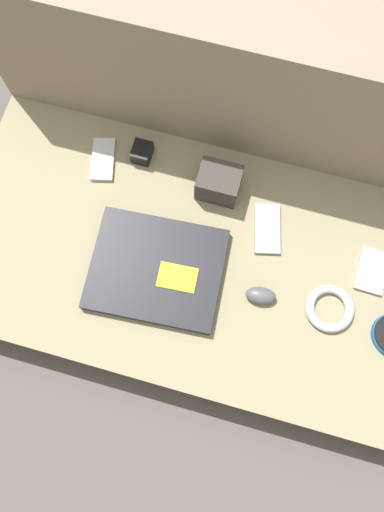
% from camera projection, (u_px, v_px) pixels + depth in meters
% --- Properties ---
extents(ground_plane, '(8.00, 8.00, 0.00)m').
position_uv_depth(ground_plane, '(192.00, 271.00, 1.31)').
color(ground_plane, '#4C4742').
extents(couch_seat, '(1.16, 0.61, 0.12)m').
position_uv_depth(couch_seat, '(192.00, 265.00, 1.25)').
color(couch_seat, '#847A5B').
rests_on(couch_seat, ground_plane).
extents(couch_backrest, '(1.16, 0.20, 0.50)m').
position_uv_depth(couch_backrest, '(238.00, 85.00, 1.18)').
color(couch_backrest, '#7F705B').
rests_on(couch_backrest, ground_plane).
extents(laptop, '(0.32, 0.27, 0.03)m').
position_uv_depth(laptop, '(157.00, 269.00, 1.17)').
color(laptop, black).
rests_on(laptop, couch_seat).
extents(computer_mouse, '(0.07, 0.05, 0.03)m').
position_uv_depth(computer_mouse, '(261.00, 295.00, 1.15)').
color(computer_mouse, '#4C4C51').
rests_on(computer_mouse, couch_seat).
extents(phone_silver, '(0.07, 0.11, 0.01)m').
position_uv_depth(phone_silver, '(372.00, 271.00, 1.18)').
color(phone_silver, '#B7B7BC').
rests_on(phone_silver, couch_seat).
extents(phone_black, '(0.08, 0.12, 0.01)m').
position_uv_depth(phone_black, '(103.00, 159.00, 1.26)').
color(phone_black, '#B7B7BC').
rests_on(phone_black, couch_seat).
extents(phone_small, '(0.09, 0.14, 0.01)m').
position_uv_depth(phone_small, '(267.00, 229.00, 1.21)').
color(phone_small, '#99999E').
rests_on(phone_small, couch_seat).
extents(camera_pouch, '(0.10, 0.08, 0.08)m').
position_uv_depth(camera_pouch, '(219.00, 183.00, 1.20)').
color(camera_pouch, '#38332D').
rests_on(camera_pouch, couch_seat).
extents(charger_brick, '(0.05, 0.05, 0.04)m').
position_uv_depth(charger_brick, '(142.00, 152.00, 1.25)').
color(charger_brick, black).
rests_on(charger_brick, couch_seat).
extents(cable_coil, '(0.11, 0.11, 0.02)m').
position_uv_depth(cable_coil, '(330.00, 308.00, 1.15)').
color(cable_coil, '#B2B2B7').
rests_on(cable_coil, couch_seat).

